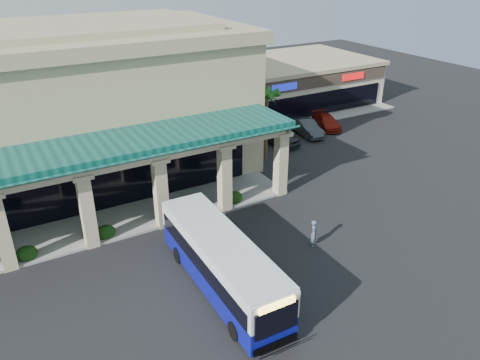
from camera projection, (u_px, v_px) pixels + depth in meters
ground at (245, 252)px, 27.31m from camera, size 110.00×110.00×0.00m
main_building at (37, 108)px, 33.72m from camera, size 30.80×14.80×11.35m
arcade at (71, 194)px, 27.78m from camera, size 30.00×6.20×5.70m
strip_mall at (275, 83)px, 53.02m from camera, size 22.50×12.50×4.90m
palm_0 at (266, 122)px, 38.25m from camera, size 2.40×2.40×6.60m
palm_1 at (257, 115)px, 41.21m from camera, size 2.40×2.40×5.80m
broadleaf_tree at (212, 109)px, 44.43m from camera, size 2.60×2.60×4.81m
transit_bus at (221, 263)px, 23.83m from camera, size 2.69×10.81×3.01m
pedestrian at (314, 233)px, 27.63m from camera, size 0.71×0.73×1.69m
car_silver at (277, 134)px, 42.74m from camera, size 2.56×5.29×1.74m
car_white at (307, 128)px, 44.67m from camera, size 2.03×4.59×1.46m
car_red at (326, 121)px, 46.58m from camera, size 2.90×4.71×1.28m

